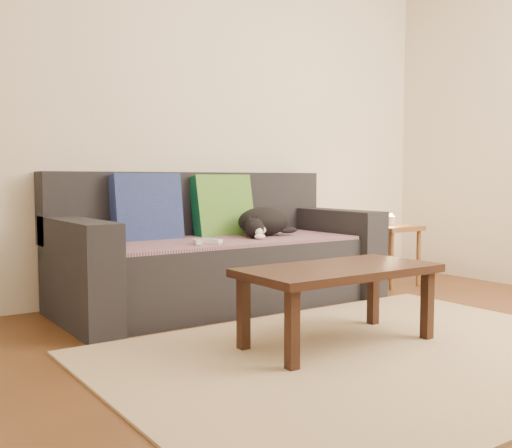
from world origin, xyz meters
The scene contains 13 objects.
ground centered at (0.00, 0.00, 0.00)m, with size 4.50×4.50×0.00m, color brown.
back_wall centered at (0.00, 2.00, 1.30)m, with size 4.50×0.04×2.60m, color beige.
sofa centered at (0.00, 1.57, 0.31)m, with size 2.10×0.94×0.87m.
throw_blanket centered at (0.00, 1.48, 0.43)m, with size 1.66×0.74×0.02m, color #3B2648.
cushion_navy centered at (-0.42, 1.74, 0.63)m, with size 0.45×0.11×0.45m, color #112249.
cushion_green centered at (0.14, 1.74, 0.63)m, with size 0.43×0.11×0.43m, color #0D5634.
cat centered at (0.31, 1.49, 0.53)m, with size 0.45×0.35×0.19m.
wii_remote_a centered at (-0.22, 1.27, 0.46)m, with size 0.15×0.04×0.03m, color white.
wii_remote_b centered at (-0.32, 1.27, 0.46)m, with size 0.15×0.04×0.03m, color white.
side_table centered at (1.46, 1.41, 0.38)m, with size 0.37×0.37×0.47m.
candle centered at (1.46, 1.41, 0.50)m, with size 0.06×0.06×0.09m.
rug centered at (0.00, 0.15, 0.01)m, with size 2.50×1.80×0.01m, color tan.
coffee_table centered at (-0.03, 0.38, 0.35)m, with size 0.99×0.50×0.40m.
Camera 1 is at (-2.01, -1.79, 0.83)m, focal length 42.00 mm.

